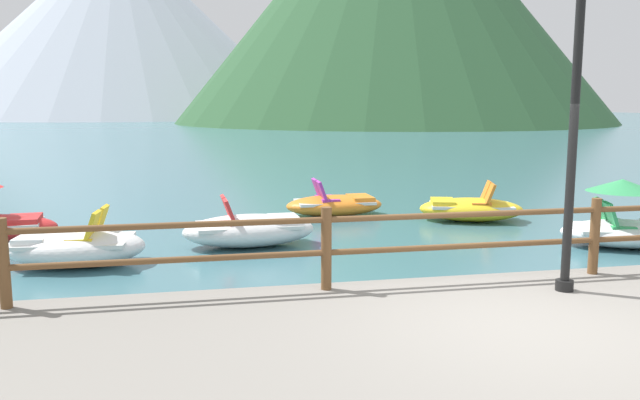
% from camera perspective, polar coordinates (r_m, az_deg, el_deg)
% --- Properties ---
extents(ground_plane, '(200.00, 200.00, 0.00)m').
position_cam_1_polar(ground_plane, '(45.64, -7.59, 5.39)').
color(ground_plane, '#3D6B75').
extents(dock_railing, '(23.92, 0.12, 0.95)m').
position_cam_1_polar(dock_railing, '(7.86, 12.78, -2.95)').
color(dock_railing, brown).
rests_on(dock_railing, promenade_dock).
extents(lamp_post, '(0.28, 0.28, 4.52)m').
position_cam_1_polar(lamp_post, '(7.66, 21.79, 12.36)').
color(lamp_post, black).
rests_on(lamp_post, promenade_dock).
extents(pedal_boat_0, '(2.50, 1.90, 1.19)m').
position_cam_1_polar(pedal_boat_0, '(12.56, 25.32, -1.94)').
color(pedal_boat_0, white).
rests_on(pedal_boat_0, ground).
extents(pedal_boat_2, '(2.19, 1.17, 0.82)m').
position_cam_1_polar(pedal_boat_2, '(14.48, 1.32, -0.40)').
color(pedal_boat_2, orange).
rests_on(pedal_boat_2, ground).
extents(pedal_boat_3, '(2.42, 1.74, 0.84)m').
position_cam_1_polar(pedal_boat_3, '(14.21, 13.11, -0.73)').
color(pedal_boat_3, yellow).
rests_on(pedal_boat_3, ground).
extents(pedal_boat_4, '(2.36, 1.27, 0.88)m').
position_cam_1_polar(pedal_boat_4, '(11.47, -6.21, -2.59)').
color(pedal_boat_4, white).
rests_on(pedal_boat_4, ground).
extents(pedal_boat_5, '(2.24, 1.54, 0.89)m').
position_cam_1_polar(pedal_boat_5, '(10.78, -20.75, -3.81)').
color(pedal_boat_5, white).
rests_on(pedal_boat_5, ground).
extents(distant_peak, '(64.58, 64.58, 30.94)m').
position_cam_1_polar(distant_peak, '(118.14, -17.17, 14.55)').
color(distant_peak, '#A8B2C1').
rests_on(distant_peak, ground).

